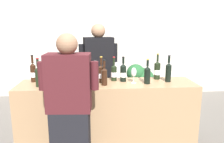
# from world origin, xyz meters

# --- Properties ---
(wall_back) EXTENTS (8.00, 0.10, 2.80)m
(wall_back) POSITION_xyz_m (0.00, 2.60, 1.40)
(wall_back) COLOR beige
(wall_back) RESTS_ON ground_plane
(counter) EXTENTS (2.26, 0.55, 0.98)m
(counter) POSITION_xyz_m (0.00, 0.00, 0.49)
(counter) COLOR #9E7A56
(counter) RESTS_ON ground_plane
(wine_bottle_0) EXTENTS (0.08, 0.08, 0.35)m
(wine_bottle_0) POSITION_xyz_m (-0.83, -0.09, 1.11)
(wine_bottle_0) COLOR black
(wine_bottle_0) RESTS_ON counter
(wine_bottle_1) EXTENTS (0.07, 0.07, 0.35)m
(wine_bottle_1) POSITION_xyz_m (-0.96, 0.14, 1.10)
(wine_bottle_1) COLOR black
(wine_bottle_1) RESTS_ON counter
(wine_bottle_2) EXTENTS (0.08, 0.08, 0.32)m
(wine_bottle_2) POSITION_xyz_m (-0.15, -0.16, 1.09)
(wine_bottle_2) COLOR black
(wine_bottle_2) RESTS_ON counter
(wine_bottle_3) EXTENTS (0.08, 0.08, 0.33)m
(wine_bottle_3) POSITION_xyz_m (0.21, 0.07, 1.09)
(wine_bottle_3) COLOR black
(wine_bottle_3) RESTS_ON counter
(wine_bottle_4) EXTENTS (0.08, 0.08, 0.32)m
(wine_bottle_4) POSITION_xyz_m (0.09, 0.12, 1.09)
(wine_bottle_4) COLOR black
(wine_bottle_4) RESTS_ON counter
(wine_bottle_5) EXTENTS (0.08, 0.08, 0.34)m
(wine_bottle_5) POSITION_xyz_m (-0.08, 0.04, 1.10)
(wine_bottle_5) COLOR black
(wine_bottle_5) RESTS_ON counter
(wine_bottle_6) EXTENTS (0.07, 0.07, 0.35)m
(wine_bottle_6) POSITION_xyz_m (0.79, 0.01, 1.11)
(wine_bottle_6) COLOR black
(wine_bottle_6) RESTS_ON counter
(wine_bottle_7) EXTENTS (0.08, 0.08, 0.32)m
(wine_bottle_7) POSITION_xyz_m (0.50, -0.06, 1.09)
(wine_bottle_7) COLOR black
(wine_bottle_7) RESTS_ON counter
(wine_bottle_8) EXTENTS (0.08, 0.08, 0.35)m
(wine_bottle_8) POSITION_xyz_m (0.69, 0.16, 1.10)
(wine_bottle_8) COLOR black
(wine_bottle_8) RESTS_ON counter
(wine_bottle_9) EXTENTS (0.08, 0.08, 0.35)m
(wine_bottle_9) POSITION_xyz_m (-0.72, 0.11, 1.10)
(wine_bottle_9) COLOR black
(wine_bottle_9) RESTS_ON counter
(wine_bottle_10) EXTENTS (0.07, 0.07, 0.32)m
(wine_bottle_10) POSITION_xyz_m (-0.04, -0.09, 1.10)
(wine_bottle_10) COLOR black
(wine_bottle_10) RESTS_ON counter
(wine_glass) EXTENTS (0.07, 0.07, 0.20)m
(wine_glass) POSITION_xyz_m (0.33, -0.02, 1.11)
(wine_glass) COLOR silver
(wine_glass) RESTS_ON counter
(ice_bucket) EXTENTS (0.23, 0.23, 0.21)m
(ice_bucket) POSITION_xyz_m (-0.53, -0.10, 1.08)
(ice_bucket) COLOR silver
(ice_bucket) RESTS_ON counter
(person_server) EXTENTS (0.59, 0.31, 1.72)m
(person_server) POSITION_xyz_m (-0.10, 0.60, 0.84)
(person_server) COLOR black
(person_server) RESTS_ON ground_plane
(person_guest) EXTENTS (0.60, 0.27, 1.63)m
(person_guest) POSITION_xyz_m (-0.42, -0.58, 0.79)
(person_guest) COLOR black
(person_guest) RESTS_ON ground_plane
(potted_shrub) EXTENTS (0.50, 0.52, 1.05)m
(potted_shrub) POSITION_xyz_m (0.62, 0.98, 0.66)
(potted_shrub) COLOR brown
(potted_shrub) RESTS_ON ground_plane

